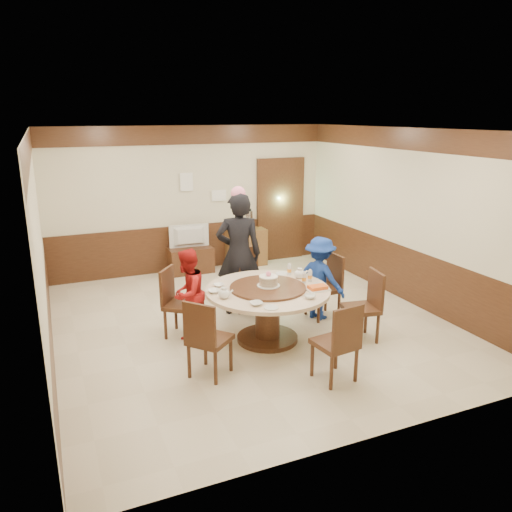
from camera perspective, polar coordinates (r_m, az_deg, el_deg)
name	(u,v)px	position (r m, az deg, el deg)	size (l,w,h in m)	color
room	(251,253)	(7.17, -0.62, 0.36)	(6.00, 6.04, 2.84)	beige
banquet_table	(268,304)	(6.77, 1.33, -5.48)	(1.67, 1.67, 0.78)	#412414
chair_0	(324,298)	(7.70, 7.76, -4.73)	(0.47, 0.46, 0.97)	#412414
chair_1	(248,290)	(7.95, -0.94, -3.92)	(0.51, 0.52, 0.97)	#412414
chair_2	(181,315)	(7.08, -8.58, -6.65)	(0.62, 0.62, 0.97)	#412414
chair_3	(209,352)	(6.01, -5.39, -10.82)	(0.62, 0.62, 0.97)	#412414
chair_4	(335,356)	(5.96, 9.07, -11.19)	(0.49, 0.50, 0.97)	#412414
chair_5	(362,319)	(7.03, 11.97, -7.00)	(0.51, 0.51, 0.97)	#412414
person_standing	(239,254)	(7.60, -1.98, 0.22)	(0.69, 0.45, 1.89)	black
person_red	(188,294)	(6.93, -7.82, -4.28)	(0.61, 0.48, 1.26)	#B11817
person_blue	(320,278)	(7.54, 7.30, -2.54)	(0.82, 0.47, 1.26)	navy
birthday_cake	(268,281)	(6.68, 1.43, -2.85)	(0.31, 0.31, 0.21)	white
teapot_left	(224,294)	(6.34, -3.68, -4.33)	(0.17, 0.15, 0.13)	white
teapot_right	(299,274)	(7.12, 4.99, -2.06)	(0.17, 0.15, 0.13)	white
bowl_0	(219,285)	(6.79, -4.28, -3.34)	(0.14, 0.14, 0.03)	white
bowl_1	(310,296)	(6.38, 6.18, -4.62)	(0.15, 0.15, 0.05)	white
bowl_2	(256,303)	(6.13, 0.01, -5.45)	(0.16, 0.16, 0.04)	white
bowl_3	(318,285)	(6.82, 7.09, -3.31)	(0.12, 0.12, 0.04)	white
bowl_4	(214,291)	(6.56, -4.81, -4.02)	(0.17, 0.17, 0.04)	white
saucer_near	(271,308)	(6.04, 1.73, -5.92)	(0.18, 0.18, 0.01)	white
saucer_far	(282,274)	(7.30, 2.94, -2.02)	(0.18, 0.18, 0.01)	white
shrimp_platter	(318,288)	(6.67, 7.06, -3.67)	(0.30, 0.20, 0.06)	white
bottle_0	(304,278)	(6.88, 5.52, -2.57)	(0.06, 0.06, 0.16)	silver
bottle_1	(310,276)	(6.98, 6.18, -2.31)	(0.06, 0.06, 0.16)	silver
bottle_2	(289,270)	(7.23, 3.83, -1.59)	(0.06, 0.06, 0.16)	silver
tv_stand	(191,260)	(9.84, -7.48, -0.46)	(0.85, 0.45, 0.50)	#412414
television	(190,237)	(9.72, -7.57, 2.22)	(0.77, 0.10, 0.44)	#949497
side_cabinet	(246,247)	(10.20, -1.14, 0.99)	(0.80, 0.40, 0.75)	brown
thermos	(249,220)	(10.10, -0.81, 4.13)	(0.15, 0.15, 0.38)	silver
notice_left	(187,182)	(9.74, -7.94, 8.38)	(0.25, 0.00, 0.35)	white
notice_right	(219,195)	(9.97, -4.25, 6.92)	(0.30, 0.00, 0.22)	white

